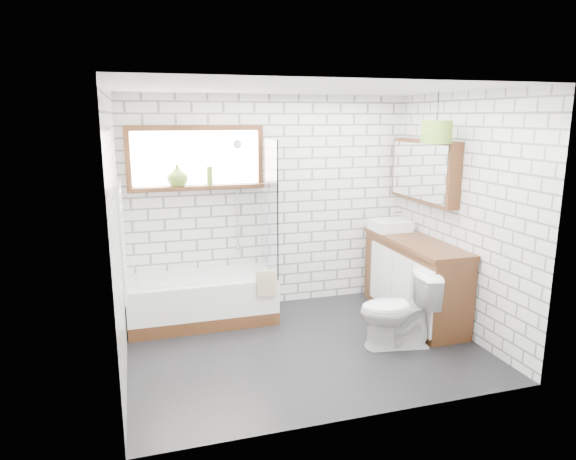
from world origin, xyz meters
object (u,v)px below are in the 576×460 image
object	(u,v)px
bathtub	(202,299)
vanity	(414,278)
basin	(390,225)
toilet	(398,310)
pendant	(437,132)

from	to	relation	value
bathtub	vanity	bearing A→B (deg)	-13.39
basin	bathtub	bearing A→B (deg)	178.62
basin	toilet	distance (m)	1.39
basin	pendant	size ratio (longest dim) A/B	1.39
vanity	toilet	distance (m)	0.86
toilet	bathtub	bearing A→B (deg)	-114.82
bathtub	toilet	bearing A→B (deg)	-34.21
vanity	toilet	size ratio (longest dim) A/B	2.10
vanity	pendant	world-z (taller)	pendant
pendant	toilet	bearing A→B (deg)	-147.57
bathtub	pendant	xyz separation A→B (m)	(2.30, -0.87, 1.84)
basin	toilet	xyz separation A→B (m)	(-0.50, -1.15, -0.60)
vanity	pendant	size ratio (longest dim) A/B	5.18
bathtub	vanity	distance (m)	2.40
toilet	pendant	world-z (taller)	pendant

